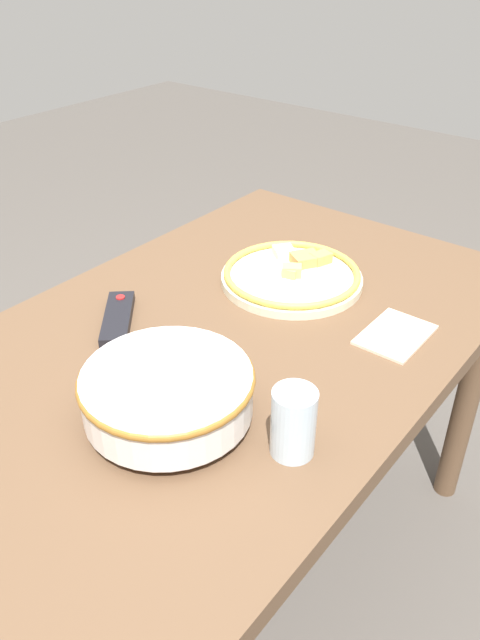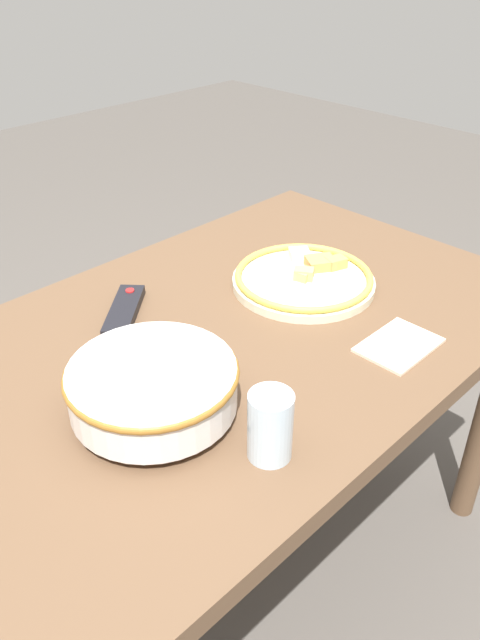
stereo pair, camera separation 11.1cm
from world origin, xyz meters
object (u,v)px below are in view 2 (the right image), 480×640
Objects in this scene: noodle_bowl at (153,386)px; drinking_glass at (270,426)px; tv_remote at (124,311)px; food_plate at (304,278)px.

drinking_glass is at bearing -72.45° from noodle_bowl.
tv_remote is 0.47m from drinking_glass.
tv_remote is at bearing 153.30° from food_plate.
drinking_glass is (-0.42, -0.29, 0.04)m from food_plate.
noodle_bowl is at bearing -168.67° from food_plate.
noodle_bowl is 0.20m from drinking_glass.
food_plate is 0.52m from drinking_glass.
noodle_bowl is at bearing 107.55° from drinking_glass.
drinking_glass is (0.06, -0.19, 0.00)m from noodle_bowl.
food_plate is (0.49, 0.10, -0.04)m from noodle_bowl.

